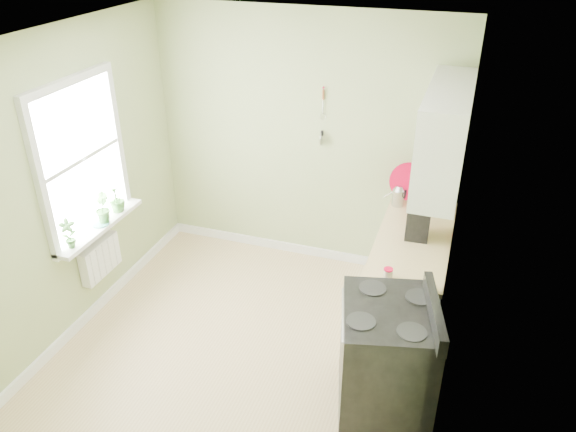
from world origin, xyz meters
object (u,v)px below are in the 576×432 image
(stove, at_px, (386,359))
(kettle, at_px, (398,196))
(coffee_maker, at_px, (418,220))
(stand_mixer, at_px, (438,187))

(stove, bearing_deg, kettle, 97.55)
(kettle, height_order, coffee_maker, coffee_maker)
(stove, bearing_deg, coffee_maker, 88.62)
(kettle, relative_size, coffee_maker, 0.59)
(stove, xyz_separation_m, stand_mixer, (0.13, 1.90, 0.59))
(stove, distance_m, stand_mixer, 1.99)
(stand_mixer, relative_size, coffee_maker, 1.14)
(stand_mixer, bearing_deg, kettle, -153.57)
(stove, height_order, kettle, kettle)
(kettle, distance_m, coffee_maker, 0.61)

